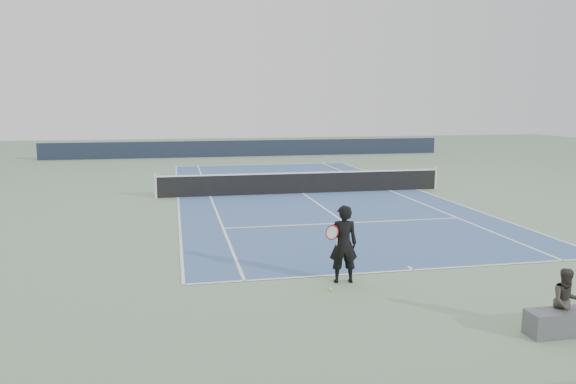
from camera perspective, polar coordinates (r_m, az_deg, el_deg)
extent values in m
plane|color=gray|center=(25.10, 1.50, -0.15)|extent=(80.00, 80.00, 0.00)
cube|color=#3D5C90|center=(25.10, 1.50, -0.13)|extent=(10.97, 23.77, 0.01)
cylinder|color=silver|center=(24.39, -13.31, 0.61)|extent=(0.10, 0.10, 1.07)
cylinder|color=silver|center=(27.18, 14.77, 1.40)|extent=(0.10, 0.10, 1.07)
cube|color=black|center=(25.03, 1.50, 0.89)|extent=(12.80, 0.03, 0.90)
cube|color=white|center=(24.96, 1.51, 1.96)|extent=(12.80, 0.04, 0.06)
cube|color=black|center=(42.52, -3.96, 4.45)|extent=(30.00, 0.25, 1.20)
imported|color=black|center=(12.70, 5.64, -5.28)|extent=(0.71, 0.54, 1.78)
torus|color=maroon|center=(12.50, 4.49, -4.12)|extent=(0.34, 0.18, 0.36)
cylinder|color=white|center=(12.50, 4.49, -4.12)|extent=(0.29, 0.14, 0.32)
cylinder|color=white|center=(12.63, 4.97, -5.21)|extent=(0.08, 0.13, 0.27)
sphere|color=#BCDC2D|center=(12.34, 4.30, -9.82)|extent=(0.07, 0.07, 0.07)
cube|color=#515156|center=(11.21, 26.32, -11.76)|extent=(1.45, 0.74, 0.45)
imported|color=#37342C|center=(11.09, 26.45, -9.97)|extent=(0.66, 0.57, 1.19)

